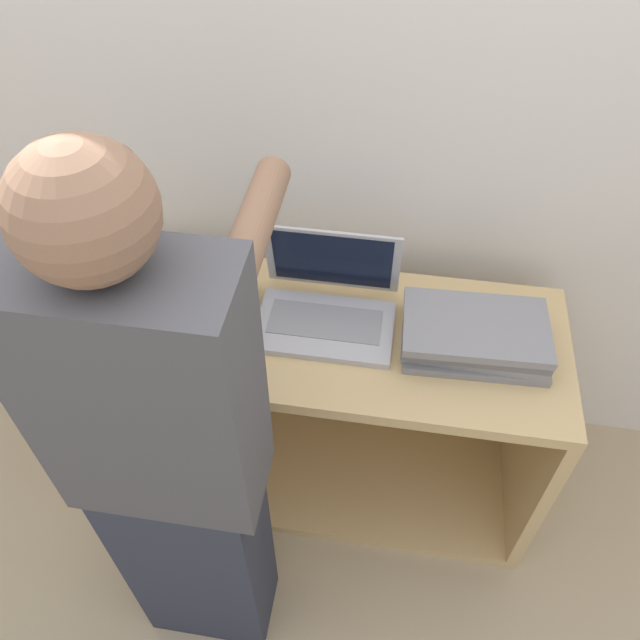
{
  "coord_description": "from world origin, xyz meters",
  "views": [
    {
      "loc": [
        0.16,
        -0.86,
        1.99
      ],
      "look_at": [
        0.0,
        0.18,
        0.86
      ],
      "focal_mm": 35.0,
      "sensor_mm": 36.0,
      "label": 1
    }
  ],
  "objects_px": {
    "laptop_stack_right": "(475,335)",
    "person": "(174,469)",
    "laptop_open": "(327,304)",
    "laptop_stack_left": "(179,300)"
  },
  "relations": [
    {
      "from": "laptop_stack_right",
      "to": "person",
      "type": "relative_size",
      "value": 0.24
    },
    {
      "from": "laptop_open",
      "to": "laptop_stack_right",
      "type": "bearing_deg",
      "value": -6.64
    },
    {
      "from": "laptop_open",
      "to": "laptop_stack_right",
      "type": "distance_m",
      "value": 0.4
    },
    {
      "from": "laptop_open",
      "to": "person",
      "type": "relative_size",
      "value": 0.23
    },
    {
      "from": "laptop_stack_right",
      "to": "laptop_stack_left",
      "type": "bearing_deg",
      "value": 179.94
    },
    {
      "from": "laptop_stack_left",
      "to": "person",
      "type": "height_order",
      "value": "person"
    },
    {
      "from": "laptop_open",
      "to": "laptop_stack_left",
      "type": "distance_m",
      "value": 0.4
    },
    {
      "from": "laptop_stack_right",
      "to": "person",
      "type": "height_order",
      "value": "person"
    },
    {
      "from": "laptop_stack_right",
      "to": "person",
      "type": "bearing_deg",
      "value": -142.19
    },
    {
      "from": "laptop_open",
      "to": "laptop_stack_right",
      "type": "relative_size",
      "value": 0.96
    }
  ]
}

